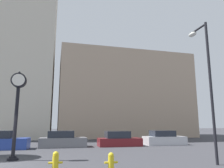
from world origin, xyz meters
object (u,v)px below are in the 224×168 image
(car_grey, at_px, (63,140))
(fire_hydrant_near, at_px, (56,161))
(car_silver, at_px, (164,139))
(car_maroon, at_px, (119,140))
(fire_hydrant_far, at_px, (111,161))
(street_clock, at_px, (17,101))
(street_lamp_right, at_px, (205,70))

(car_grey, height_order, fire_hydrant_near, car_grey)
(car_grey, relative_size, car_silver, 1.02)
(car_grey, height_order, car_maroon, car_grey)
(fire_hydrant_far, bearing_deg, car_grey, 99.32)
(street_clock, xyz_separation_m, fire_hydrant_near, (2.26, -3.61, -2.84))
(fire_hydrant_near, bearing_deg, street_lamp_right, -0.04)
(car_maroon, bearing_deg, fire_hydrant_near, -117.45)
(street_clock, distance_m, fire_hydrant_near, 5.12)
(car_maroon, relative_size, fire_hydrant_near, 4.87)
(street_clock, bearing_deg, car_maroon, 38.82)
(fire_hydrant_near, bearing_deg, street_clock, 122.03)
(car_grey, height_order, fire_hydrant_far, car_grey)
(car_grey, xyz_separation_m, fire_hydrant_near, (-0.61, -10.32, -0.17))
(fire_hydrant_far, bearing_deg, car_maroon, 72.05)
(fire_hydrant_near, bearing_deg, car_silver, 44.69)
(car_grey, bearing_deg, street_lamp_right, -53.96)
(fire_hydrant_near, xyz_separation_m, fire_hydrant_far, (2.34, -0.22, -0.05))
(car_maroon, distance_m, fire_hydrant_far, 10.71)
(street_clock, height_order, car_maroon, street_clock)
(car_silver, height_order, street_lamp_right, street_lamp_right)
(fire_hydrant_near, distance_m, fire_hydrant_far, 2.35)
(car_silver, relative_size, fire_hydrant_near, 4.89)
(fire_hydrant_near, distance_m, street_lamp_right, 8.82)
(fire_hydrant_far, xyz_separation_m, street_lamp_right, (5.30, 0.21, 4.46))
(fire_hydrant_near, relative_size, fire_hydrant_far, 1.12)
(street_clock, height_order, car_silver, street_clock)
(street_lamp_right, bearing_deg, fire_hydrant_near, 179.96)
(car_maroon, relative_size, car_silver, 1.00)
(car_silver, xyz_separation_m, fire_hydrant_far, (-7.92, -10.37, -0.21))
(car_maroon, bearing_deg, street_lamp_right, -76.61)
(car_grey, distance_m, car_maroon, 5.04)
(car_grey, bearing_deg, car_silver, 0.77)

